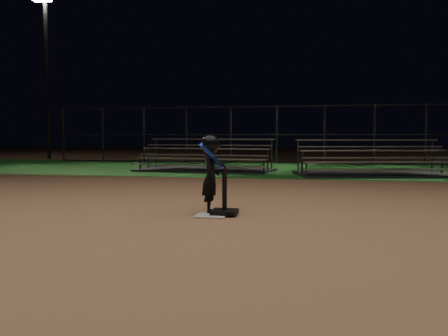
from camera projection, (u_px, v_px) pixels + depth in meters
ground at (211, 216)px, 6.74m from camera, size 80.00×80.00×0.00m
grass_strip at (270, 168)px, 16.53m from camera, size 60.00×8.00×0.01m
home_plate at (211, 215)px, 6.74m from camera, size 0.45×0.45×0.02m
batting_tee at (225, 206)px, 6.80m from camera, size 0.38×0.38×0.68m
child_batter at (210, 172)px, 6.94m from camera, size 0.44×0.63×1.22m
bleacher_left at (205, 164)px, 15.35m from camera, size 4.71×2.68×1.10m
bleacher_right at (373, 168)px, 13.59m from camera, size 4.80×3.08×1.09m
backstop_fence at (277, 135)px, 19.38m from camera, size 20.08×0.08×2.50m
light_pole_left at (46, 63)px, 23.28m from camera, size 0.90×0.53×8.30m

